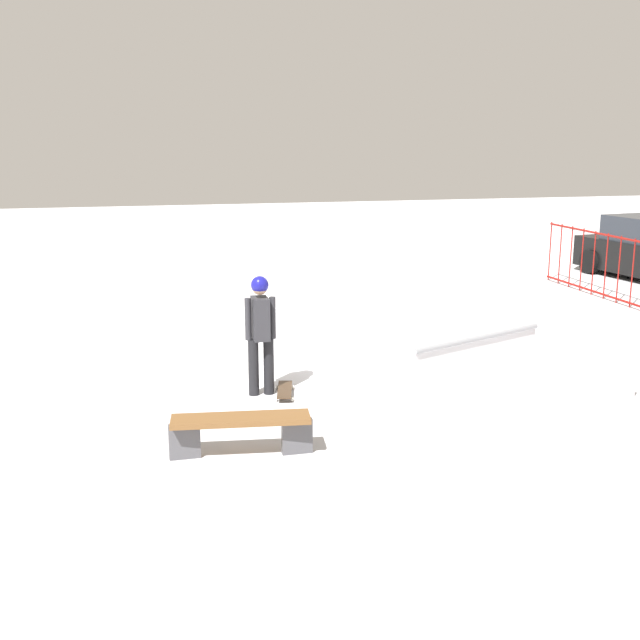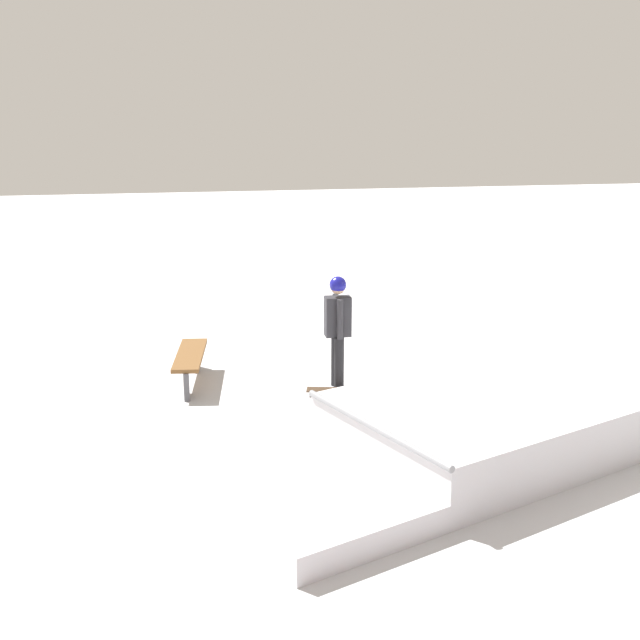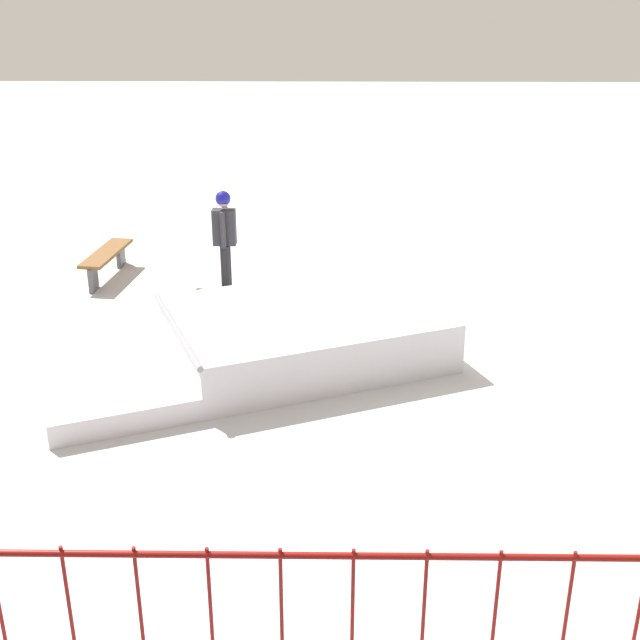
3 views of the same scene
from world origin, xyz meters
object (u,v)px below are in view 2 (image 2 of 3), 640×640
at_px(skater, 338,324).
at_px(park_bench, 190,361).
at_px(skate_ramp, 461,434).
at_px(skateboard, 334,390).

bearing_deg(skater, park_bench, 164.17).
bearing_deg(skate_ramp, skater, -93.15).
bearing_deg(skateboard, park_bench, 168.71).
height_order(skater, park_bench, skater).
relative_size(skate_ramp, park_bench, 3.63).
xyz_separation_m(skateboard, park_bench, (2.06, -0.94, 0.28)).
bearing_deg(skater, skate_ramp, -70.65).
distance_m(skate_ramp, skateboard, 2.67).
relative_size(skate_ramp, skateboard, 7.26).
bearing_deg(park_bench, skateboard, 155.42).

